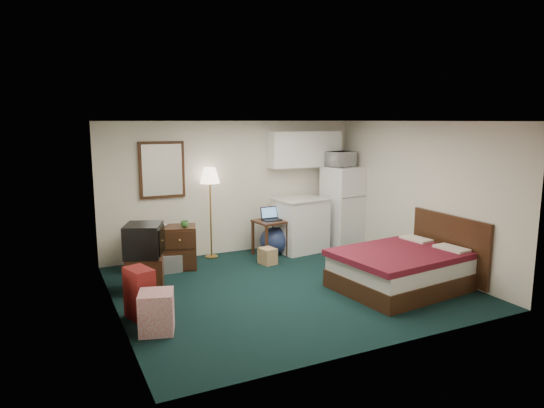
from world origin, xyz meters
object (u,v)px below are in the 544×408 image
floor_lamp (211,213)px  bed (400,270)px  dresser (164,248)px  tv_stand (145,273)px  desk (270,238)px  suitcase (140,294)px  kitchen_counter (300,225)px  fridge (342,207)px

floor_lamp → bed: floor_lamp is taller
dresser → bed: (2.96, -2.53, -0.08)m
dresser → tv_stand: 1.08m
dresser → desk: dresser is taller
desk → bed: 2.67m
bed → suitcase: suitcase is taller
floor_lamp → kitchen_counter: 1.77m
fridge → suitcase: size_ratio=2.40×
desk → kitchen_counter: (0.68, 0.05, 0.17)m
fridge → suitcase: fridge is taller
desk → bed: bearing=-76.6°
dresser → desk: 1.98m
tv_stand → suitcase: bearing=-89.6°
kitchen_counter → fridge: size_ratio=0.63×
dresser → floor_lamp: size_ratio=0.65×
floor_lamp → bed: (2.01, -2.86, -0.55)m
desk → tv_stand: desk is taller
dresser → desk: bearing=14.3°
fridge → tv_stand: 4.26m
desk → kitchen_counter: kitchen_counter is taller
floor_lamp → dresser: bearing=-160.8°
desk → suitcase: 3.37m
floor_lamp → desk: size_ratio=2.49×
kitchen_counter → tv_stand: size_ratio=1.74×
floor_lamp → fridge: 2.68m
dresser → bed: dresser is taller
bed → tv_stand: bearing=149.2°
floor_lamp → fridge: bearing=-7.1°
kitchen_counter → tv_stand: kitchen_counter is taller
kitchen_counter → fridge: (0.95, -0.01, 0.30)m
desk → fridge: bearing=-6.6°
dresser → desk: (1.98, -0.04, -0.03)m
suitcase → fridge: bearing=7.4°
dresser → floor_lamp: bearing=34.6°
kitchen_counter → tv_stand: bearing=-171.2°
dresser → kitchen_counter: size_ratio=1.07×
dresser → bed: 3.89m
dresser → tv_stand: bearing=-102.9°
dresser → fridge: fridge is taller
desk → fridge: fridge is taller
floor_lamp → desk: bearing=-19.7°
floor_lamp → bed: 3.53m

